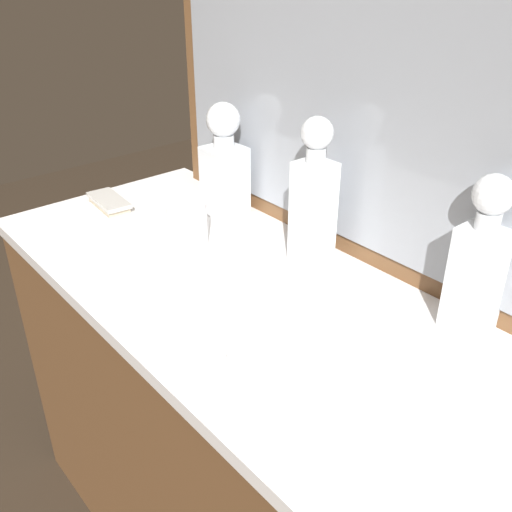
% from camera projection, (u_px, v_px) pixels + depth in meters
% --- Properties ---
extents(dresser, '(1.31, 0.55, 0.81)m').
position_uv_depth(dresser, '(256.00, 444.00, 1.31)').
color(dresser, brown).
rests_on(dresser, ground_plane).
extents(dresser_mirror, '(1.14, 0.03, 0.66)m').
position_uv_depth(dresser_mirror, '(361.00, 97.00, 1.09)').
color(dresser_mirror, brown).
rests_on(dresser_mirror, dresser).
extents(crystal_decanter_left, '(0.07, 0.07, 0.28)m').
position_uv_depth(crystal_decanter_left, '(477.00, 270.00, 0.96)').
color(crystal_decanter_left, white).
rests_on(crystal_decanter_left, dresser).
extents(crystal_decanter_far_right, '(0.07, 0.07, 0.30)m').
position_uv_depth(crystal_decanter_far_right, '(313.00, 206.00, 1.16)').
color(crystal_decanter_far_right, white).
rests_on(crystal_decanter_far_right, dresser).
extents(crystal_decanter_front, '(0.09, 0.09, 0.27)m').
position_uv_depth(crystal_decanter_front, '(225.00, 171.00, 1.38)').
color(crystal_decanter_front, white).
rests_on(crystal_decanter_front, dresser).
extents(crystal_tumbler_rear, '(0.09, 0.09, 0.10)m').
position_uv_depth(crystal_tumbler_rear, '(187.00, 226.00, 1.25)').
color(crystal_tumbler_rear, white).
rests_on(crystal_tumbler_rear, dresser).
extents(silver_brush_right, '(0.14, 0.07, 0.02)m').
position_uv_depth(silver_brush_right, '(109.00, 202.00, 1.45)').
color(silver_brush_right, '#B7A88C').
rests_on(silver_brush_right, dresser).
extents(porcelain_dish, '(0.08, 0.08, 0.01)m').
position_uv_depth(porcelain_dish, '(251.00, 352.00, 0.94)').
color(porcelain_dish, silver).
rests_on(porcelain_dish, dresser).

